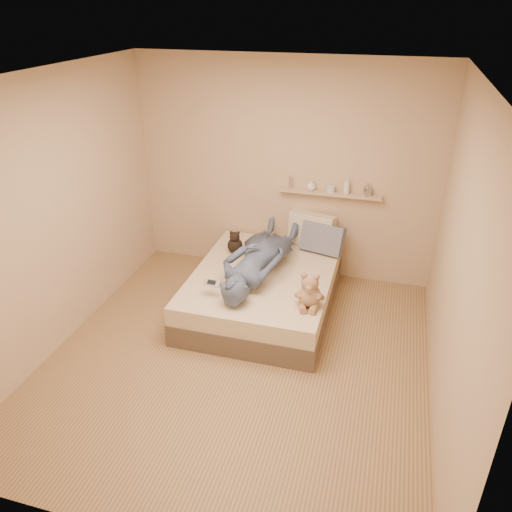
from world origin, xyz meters
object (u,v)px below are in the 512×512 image
(dark_plush, at_px, (235,243))
(wall_shelf, at_px, (329,193))
(pillow_cream, at_px, (312,230))
(person, at_px, (258,257))
(game_console, at_px, (212,283))
(pillow_grey, at_px, (323,238))
(bed, at_px, (263,291))
(teddy_bear, at_px, (309,293))

(dark_plush, distance_m, wall_shelf, 1.24)
(pillow_cream, distance_m, person, 0.94)
(dark_plush, relative_size, person, 0.17)
(dark_plush, bearing_deg, game_console, -85.67)
(pillow_cream, bearing_deg, person, -117.47)
(game_console, xyz_separation_m, pillow_grey, (0.91, 1.28, 0.02))
(game_console, height_order, pillow_grey, pillow_grey)
(bed, relative_size, dark_plush, 6.92)
(dark_plush, height_order, pillow_grey, pillow_grey)
(bed, xyz_separation_m, dark_plush, (-0.45, 0.39, 0.34))
(bed, distance_m, pillow_grey, 0.96)
(pillow_cream, bearing_deg, pillow_grey, -42.05)
(pillow_grey, distance_m, person, 0.91)
(wall_shelf, bearing_deg, game_console, -121.65)
(person, bearing_deg, game_console, 67.00)
(bed, bearing_deg, pillow_grey, 52.20)
(teddy_bear, distance_m, dark_plush, 1.38)
(pillow_grey, relative_size, person, 0.31)
(teddy_bear, bearing_deg, pillow_cream, 99.30)
(pillow_grey, relative_size, wall_shelf, 0.42)
(game_console, bearing_deg, bed, 57.63)
(dark_plush, relative_size, pillow_cream, 0.50)
(teddy_bear, relative_size, person, 0.23)
(dark_plush, height_order, pillow_cream, pillow_cream)
(bed, height_order, dark_plush, dark_plush)
(teddy_bear, bearing_deg, bed, 139.49)
(game_console, bearing_deg, person, 61.35)
(game_console, distance_m, pillow_cream, 1.60)
(dark_plush, bearing_deg, person, -44.83)
(pillow_cream, xyz_separation_m, wall_shelf, (0.17, 0.08, 0.45))
(pillow_grey, bearing_deg, person, -130.37)
(dark_plush, bearing_deg, pillow_cream, 27.98)
(pillow_cream, bearing_deg, game_console, -117.96)
(person, xyz_separation_m, wall_shelf, (0.60, 0.91, 0.46))
(bed, xyz_separation_m, game_console, (-0.37, -0.59, 0.37))
(game_console, distance_m, dark_plush, 0.98)
(game_console, relative_size, wall_shelf, 0.14)
(game_console, distance_m, pillow_grey, 1.57)
(teddy_bear, distance_m, pillow_grey, 1.20)
(teddy_bear, distance_m, wall_shelf, 1.51)
(person, bearing_deg, pillow_grey, -124.72)
(bed, bearing_deg, game_console, -122.37)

